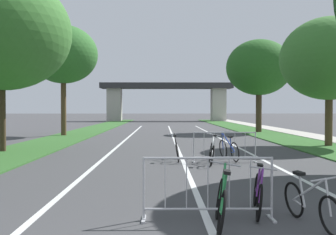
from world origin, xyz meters
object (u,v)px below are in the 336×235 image
tree_right_oak_near (329,59)px  tree_left_pine_near (63,55)px  bicycle_white_0 (212,153)px  bicycle_purple_3 (258,193)px  bicycle_silver_5 (310,204)px  tree_left_cypress_far (2,32)px  tree_right_oak_mid (259,68)px  crowd_barrier_nearest (208,189)px  bicycle_black_1 (177,150)px  bicycle_blue_2 (229,149)px  bicycle_green_4 (221,203)px  crowd_barrier_second (225,147)px

tree_right_oak_near → tree_left_pine_near: bearing=152.5°
bicycle_white_0 → bicycle_purple_3: bicycle_white_0 is taller
bicycle_white_0 → bicycle_silver_5: 6.99m
tree_left_cypress_far → tree_right_oak_mid: size_ratio=1.05×
tree_left_pine_near → crowd_barrier_nearest: bearing=-69.9°
tree_right_oak_mid → bicycle_black_1: 18.43m
bicycle_white_0 → bicycle_purple_3: (0.02, -6.17, -0.03)m
tree_left_pine_near → bicycle_blue_2: (9.10, -12.74, -5.14)m
tree_right_oak_mid → bicycle_green_4: tree_right_oak_mid is taller
tree_left_pine_near → tree_right_oak_near: bearing=-27.5°
bicycle_black_1 → tree_left_cypress_far: bearing=161.9°
crowd_barrier_second → bicycle_silver_5: size_ratio=1.32×
tree_left_cypress_far → bicycle_green_4: (7.67, -10.72, -4.71)m
tree_left_cypress_far → crowd_barrier_nearest: 13.52m
tree_left_cypress_far → bicycle_green_4: tree_left_cypress_far is taller
tree_left_pine_near → tree_right_oak_near: 16.82m
bicycle_black_1 → crowd_barrier_second: bearing=-14.9°
tree_right_oak_near → bicycle_silver_5: size_ratio=3.80×
crowd_barrier_second → bicycle_black_1: (-1.62, 0.51, -0.15)m
bicycle_white_0 → bicycle_blue_2: 1.25m
bicycle_purple_3 → bicycle_black_1: bearing=-69.9°
bicycle_purple_3 → tree_left_pine_near: bearing=-56.3°
tree_right_oak_mid → bicycle_blue_2: 17.73m
tree_right_oak_near → bicycle_purple_3: bearing=-118.1°
bicycle_white_0 → bicycle_silver_5: bearing=-79.9°
bicycle_purple_3 → tree_left_cypress_far: bearing=-38.5°
tree_left_cypress_far → bicycle_purple_3: tree_left_cypress_far is taller
tree_right_oak_mid → bicycle_purple_3: 24.67m
tree_right_oak_mid → crowd_barrier_nearest: bearing=-105.9°
tree_right_oak_mid → bicycle_green_4: bearing=-105.3°
bicycle_purple_3 → bicycle_green_4: (-0.78, -0.83, 0.03)m
crowd_barrier_second → bicycle_green_4: crowd_barrier_second is taller
tree_right_oak_near → crowd_barrier_nearest: (-7.44, -12.57, -3.78)m
tree_left_pine_near → crowd_barrier_nearest: size_ratio=3.43×
tree_left_pine_near → tree_right_oak_near: tree_left_pine_near is taller
tree_left_pine_near → bicycle_silver_5: 23.17m
bicycle_green_4 → tree_left_pine_near: bearing=116.8°
tree_left_cypress_far → bicycle_blue_2: size_ratio=4.33×
tree_right_oak_mid → bicycle_white_0: size_ratio=4.06×
tree_left_pine_near → bicycle_blue_2: bearing=-54.5°
tree_right_oak_near → bicycle_silver_5: 14.77m
bicycle_white_0 → tree_left_cypress_far: bearing=160.9°
tree_right_oak_mid → crowd_barrier_nearest: tree_right_oak_mid is taller
tree_right_oak_mid → bicycle_purple_3: size_ratio=4.32×
tree_right_oak_mid → tree_left_cypress_far: bearing=-136.5°
tree_left_cypress_far → bicycle_purple_3: bearing=-49.4°
tree_left_cypress_far → bicycle_black_1: size_ratio=4.54×
bicycle_blue_2 → tree_left_cypress_far: bearing=150.5°
tree_right_oak_near → tree_right_oak_mid: bearing=93.2°
bicycle_white_0 → bicycle_black_1: bearing=144.8°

